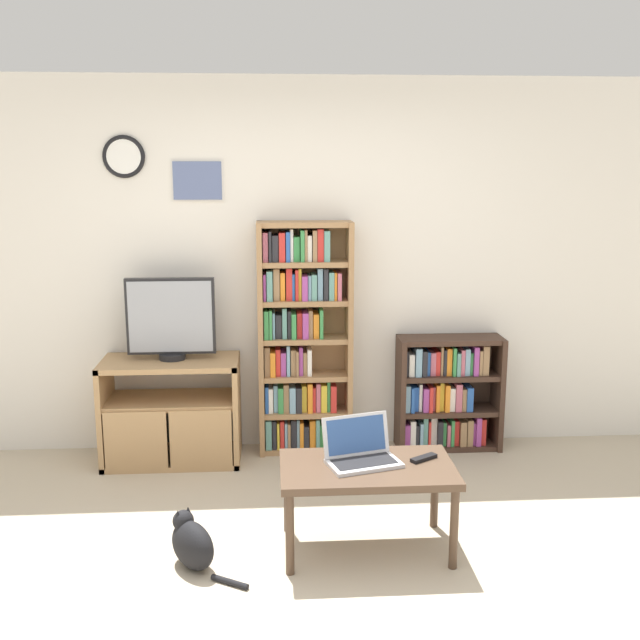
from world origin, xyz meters
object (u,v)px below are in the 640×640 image
object	(u,v)px
bookshelf_short	(445,394)
remote_near_laptop	(424,458)
cat	(191,543)
television	(171,319)
laptop	(361,451)
tv_stand	(172,411)
bookshelf_tall	(301,339)
coffee_table	(367,475)

from	to	relation	value
bookshelf_short	remote_near_laptop	bearing A→B (deg)	-107.74
bookshelf_short	cat	distance (m)	2.28
bookshelf_short	cat	xyz separation A→B (m)	(-1.66, -1.55, -0.27)
bookshelf_short	cat	world-z (taller)	bookshelf_short
television	laptop	size ratio (longest dim) A/B	1.39
tv_stand	remote_near_laptop	xyz separation A→B (m)	(1.49, -1.23, 0.12)
laptop	bookshelf_tall	bearing A→B (deg)	84.31
cat	laptop	bearing A→B (deg)	-26.04
bookshelf_short	coffee_table	size ratio (longest dim) A/B	0.90
television	coffee_table	world-z (taller)	television
bookshelf_tall	laptop	bearing A→B (deg)	-79.58
tv_stand	coffee_table	size ratio (longest dim) A/B	1.02
bookshelf_short	coffee_table	xyz separation A→B (m)	(-0.75, -1.43, 0.02)
laptop	tv_stand	bearing A→B (deg)	116.78
bookshelf_tall	bookshelf_short	distance (m)	1.11
bookshelf_short	remote_near_laptop	size ratio (longest dim) A/B	5.15
television	bookshelf_short	size ratio (longest dim) A/B	0.72
tv_stand	laptop	distance (m)	1.70
coffee_table	bookshelf_short	bearing A→B (deg)	62.35
television	bookshelf_tall	xyz separation A→B (m)	(0.88, 0.11, -0.18)
bookshelf_tall	coffee_table	bearing A→B (deg)	-78.77
television	bookshelf_short	xyz separation A→B (m)	(1.91, 0.10, -0.60)
bookshelf_tall	bookshelf_short	bearing A→B (deg)	-0.81
coffee_table	bookshelf_tall	bearing A→B (deg)	101.23
bookshelf_short	cat	bearing A→B (deg)	-136.97
tv_stand	bookshelf_tall	xyz separation A→B (m)	(0.89, 0.15, 0.46)
bookshelf_tall	cat	distance (m)	1.82
tv_stand	coffee_table	bearing A→B (deg)	-47.51
bookshelf_tall	remote_near_laptop	distance (m)	1.54
tv_stand	bookshelf_short	world-z (taller)	bookshelf_short
remote_near_laptop	cat	xyz separation A→B (m)	(-1.22, -0.18, -0.35)
bookshelf_short	television	bearing A→B (deg)	-177.14
television	bookshelf_short	distance (m)	2.00
cat	bookshelf_short	bearing A→B (deg)	5.90
tv_stand	bookshelf_short	xyz separation A→B (m)	(1.93, 0.14, 0.04)
television	bookshelf_short	bearing A→B (deg)	2.86
television	cat	distance (m)	1.71
bookshelf_tall	laptop	world-z (taller)	bookshelf_tall
cat	television	bearing A→B (deg)	62.76
bookshelf_short	remote_near_laptop	world-z (taller)	bookshelf_short
bookshelf_tall	remote_near_laptop	xyz separation A→B (m)	(0.59, -1.38, -0.33)
bookshelf_short	remote_near_laptop	distance (m)	1.44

